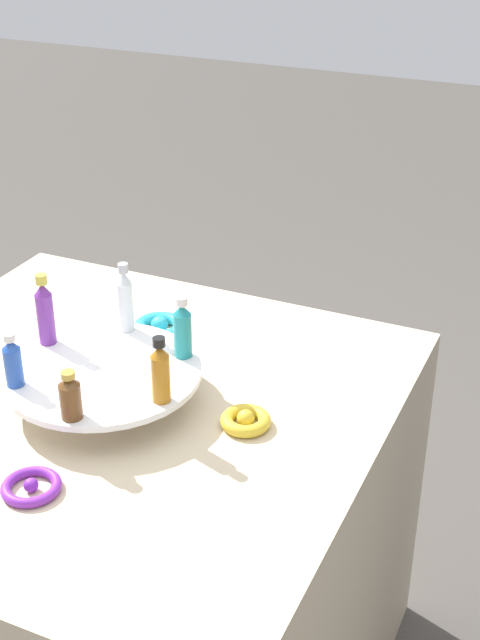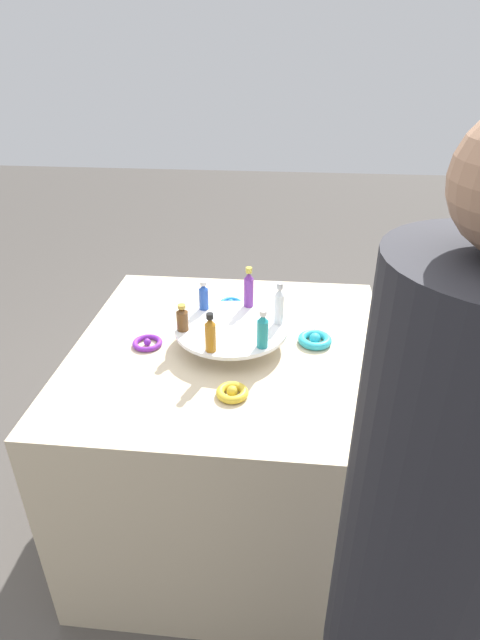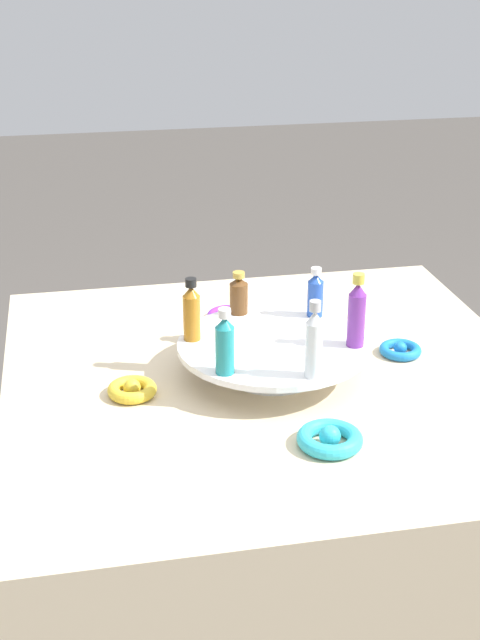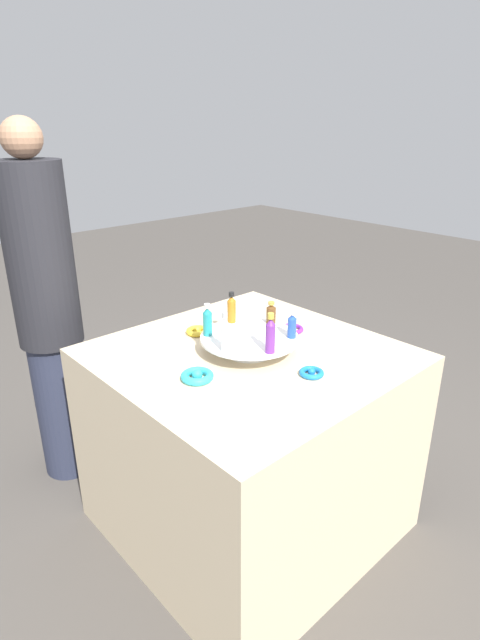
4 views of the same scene
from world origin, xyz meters
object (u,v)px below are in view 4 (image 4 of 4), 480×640
object	(u,v)px
bottle_amber	(232,308)
ribbon_bow_blue	(312,373)
ribbon_bow_purple	(292,329)
person_figure	(48,312)
bottle_purple	(270,335)
bottle_blue	(292,325)
bottle_clear	(225,334)
bottle_teal	(208,321)
ribbon_bow_gold	(197,331)
display_stand	(249,341)
bottle_brown	(271,313)
ribbon_bow_teal	(197,376)

from	to	relation	value
bottle_amber	ribbon_bow_blue	xyz separation A→B (m)	(0.01, 0.41, -0.11)
ribbon_bow_purple	person_figure	xyz separation A→B (m)	(0.67, -0.81, 0.02)
person_figure	ribbon_bow_purple	bearing A→B (deg)	14.14
bottle_purple	person_figure	bearing A→B (deg)	-70.14
bottle_blue	ribbon_bow_purple	xyz separation A→B (m)	(-0.16, -0.14, -0.10)
bottle_clear	ribbon_bow_blue	bearing A→B (deg)	127.94
bottle_teal	ribbon_bow_gold	distance (m)	0.20
bottle_teal	bottle_blue	xyz separation A→B (m)	(-0.21, 0.22, -0.01)
bottle_teal	display_stand	bearing A→B (deg)	133.63
bottle_brown	bottle_purple	bearing A→B (deg)	43.63
ribbon_bow_blue	ribbon_bow_purple	bearing A→B (deg)	-127.93
ribbon_bow_teal	person_figure	bearing A→B (deg)	-81.44
bottle_brown	bottle_amber	world-z (taller)	bottle_amber
display_stand	ribbon_bow_purple	xyz separation A→B (m)	(-0.27, -0.03, -0.04)
ribbon_bow_blue	ribbon_bow_teal	bearing A→B (deg)	-37.93
display_stand	person_figure	size ratio (longest dim) A/B	0.22
display_stand	person_figure	distance (m)	0.93
bottle_purple	bottle_blue	bearing A→B (deg)	-166.37
bottle_clear	bottle_amber	xyz separation A→B (m)	(-0.19, -0.18, -0.01)
bottle_blue	bottle_clear	bearing A→B (deg)	-16.37
ribbon_bow_purple	person_figure	size ratio (longest dim) A/B	0.06
display_stand	ribbon_bow_blue	world-z (taller)	display_stand
ribbon_bow_blue	display_stand	bearing A→B (deg)	-82.93
ribbon_bow_gold	person_figure	size ratio (longest dim) A/B	0.06
ribbon_bow_gold	person_figure	distance (m)	0.68
bottle_teal	person_figure	world-z (taller)	person_figure
bottle_blue	bottle_brown	xyz separation A→B (m)	(-0.04, -0.15, -0.01)
bottle_teal	ribbon_bow_teal	size ratio (longest dim) A/B	1.11
bottle_clear	person_figure	distance (m)	0.92
bottle_amber	bottle_brown	bearing A→B (deg)	133.63
bottle_amber	ribbon_bow_gold	distance (m)	0.18
bottle_amber	ribbon_bow_teal	xyz separation A→B (m)	(0.31, 0.18, -0.11)
bottle_amber	ribbon_bow_purple	distance (m)	0.28
ribbon_bow_gold	person_figure	xyz separation A→B (m)	(0.37, -0.57, 0.01)
bottle_brown	ribbon_bow_blue	world-z (taller)	bottle_brown
display_stand	ribbon_bow_teal	bearing A→B (deg)	7.07
bottle_clear	bottle_brown	size ratio (longest dim) A/B	1.61
bottle_teal	bottle_amber	bearing A→B (deg)	-166.37
bottle_blue	ribbon_bow_purple	size ratio (longest dim) A/B	1.06
bottle_purple	person_figure	xyz separation A→B (m)	(0.36, -0.99, -0.11)
bottle_purple	bottle_brown	distance (m)	0.26
bottle_teal	bottle_blue	bearing A→B (deg)	133.63
display_stand	bottle_brown	bearing A→B (deg)	-166.37
bottle_brown	bottle_clear	bearing A→B (deg)	13.63
bottle_purple	ribbon_bow_blue	xyz separation A→B (m)	(-0.08, 0.12, -0.12)
bottle_blue	bottle_amber	world-z (taller)	bottle_amber
ribbon_bow_blue	person_figure	distance (m)	1.19
ribbon_bow_blue	bottle_blue	bearing A→B (deg)	-114.40
bottle_amber	ribbon_bow_blue	distance (m)	0.43
bottle_brown	ribbon_bow_gold	bearing A→B (deg)	-52.06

